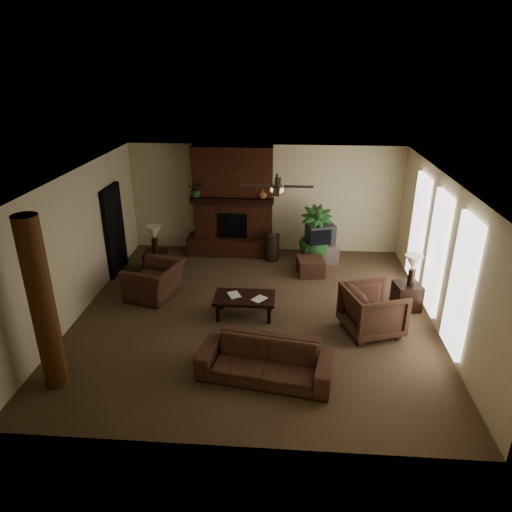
# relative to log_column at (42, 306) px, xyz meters

# --- Properties ---
(room_shell) EXTENTS (7.00, 7.00, 7.00)m
(room_shell) POSITION_rel_log_column_xyz_m (2.95, 2.40, 0.00)
(room_shell) COLOR brown
(room_shell) RESTS_ON ground
(fireplace) EXTENTS (2.40, 0.70, 2.80)m
(fireplace) POSITION_rel_log_column_xyz_m (2.15, 5.62, -0.24)
(fireplace) COLOR #562817
(fireplace) RESTS_ON ground
(windows) EXTENTS (0.08, 3.65, 2.35)m
(windows) POSITION_rel_log_column_xyz_m (6.40, 2.60, -0.05)
(windows) COLOR white
(windows) RESTS_ON ground
(log_column) EXTENTS (0.36, 0.36, 2.80)m
(log_column) POSITION_rel_log_column_xyz_m (0.00, 0.00, 0.00)
(log_column) COLOR #5C3417
(log_column) RESTS_ON ground
(doorway) EXTENTS (0.10, 1.00, 2.10)m
(doorway) POSITION_rel_log_column_xyz_m (-0.49, 4.20, -0.35)
(doorway) COLOR black
(doorway) RESTS_ON ground
(ceiling_fan) EXTENTS (1.35, 1.35, 0.37)m
(ceiling_fan) POSITION_rel_log_column_xyz_m (3.35, 2.70, 1.13)
(ceiling_fan) COLOR black
(ceiling_fan) RESTS_ON ceiling
(sofa) EXTENTS (2.22, 0.98, 0.84)m
(sofa) POSITION_rel_log_column_xyz_m (3.28, 0.41, -0.98)
(sofa) COLOR #4E3021
(sofa) RESTS_ON ground
(armchair_left) EXTENTS (1.01, 1.29, 0.99)m
(armchair_left) POSITION_rel_log_column_xyz_m (0.75, 3.01, -0.90)
(armchair_left) COLOR #4E3021
(armchair_left) RESTS_ON ground
(armchair_right) EXTENTS (1.18, 1.22, 1.01)m
(armchair_right) POSITION_rel_log_column_xyz_m (5.19, 1.90, -0.90)
(armchair_right) COLOR #4E3021
(armchair_right) RESTS_ON ground
(coffee_table) EXTENTS (1.20, 0.70, 0.43)m
(coffee_table) POSITION_rel_log_column_xyz_m (2.76, 2.31, -1.03)
(coffee_table) COLOR black
(coffee_table) RESTS_ON ground
(ottoman) EXTENTS (0.69, 0.69, 0.40)m
(ottoman) POSITION_rel_log_column_xyz_m (4.14, 4.35, -1.20)
(ottoman) COLOR #4E3021
(ottoman) RESTS_ON ground
(tv_stand) EXTENTS (0.92, 0.63, 0.50)m
(tv_stand) POSITION_rel_log_column_xyz_m (4.41, 5.11, -1.15)
(tv_stand) COLOR silver
(tv_stand) RESTS_ON ground
(tv) EXTENTS (0.76, 0.68, 0.52)m
(tv) POSITION_rel_log_column_xyz_m (4.37, 5.07, -0.64)
(tv) COLOR #323235
(tv) RESTS_ON tv_stand
(floor_vase) EXTENTS (0.34, 0.34, 0.77)m
(floor_vase) POSITION_rel_log_column_xyz_m (3.17, 5.15, -0.97)
(floor_vase) COLOR #2E2119
(floor_vase) RESTS_ON ground
(floor_plant) EXTENTS (1.03, 1.55, 0.81)m
(floor_plant) POSITION_rel_log_column_xyz_m (4.26, 5.11, -1.00)
(floor_plant) COLOR #245120
(floor_plant) RESTS_ON ground
(side_table_left) EXTENTS (0.52, 0.52, 0.55)m
(side_table_left) POSITION_rel_log_column_xyz_m (0.45, 4.18, -1.12)
(side_table_left) COLOR black
(side_table_left) RESTS_ON ground
(lamp_left) EXTENTS (0.44, 0.44, 0.65)m
(lamp_left) POSITION_rel_log_column_xyz_m (0.47, 4.13, -0.40)
(lamp_left) COLOR black
(lamp_left) RESTS_ON side_table_left
(side_table_right) EXTENTS (0.58, 0.58, 0.55)m
(side_table_right) POSITION_rel_log_column_xyz_m (6.04, 2.86, -1.12)
(side_table_right) COLOR black
(side_table_right) RESTS_ON ground
(lamp_right) EXTENTS (0.45, 0.45, 0.65)m
(lamp_right) POSITION_rel_log_column_xyz_m (6.07, 2.82, -0.40)
(lamp_right) COLOR black
(lamp_right) RESTS_ON side_table_right
(mantel_plant) EXTENTS (0.41, 0.45, 0.33)m
(mantel_plant) POSITION_rel_log_column_xyz_m (1.25, 5.40, 0.32)
(mantel_plant) COLOR #245120
(mantel_plant) RESTS_ON fireplace
(mantel_vase) EXTENTS (0.24, 0.25, 0.22)m
(mantel_vase) POSITION_rel_log_column_xyz_m (2.92, 5.39, 0.27)
(mantel_vase) COLOR brown
(mantel_vase) RESTS_ON fireplace
(book_a) EXTENTS (0.21, 0.12, 0.29)m
(book_a) POSITION_rel_log_column_xyz_m (2.45, 2.29, -0.83)
(book_a) COLOR #999999
(book_a) RESTS_ON coffee_table
(book_b) EXTENTS (0.18, 0.14, 0.29)m
(book_b) POSITION_rel_log_column_xyz_m (2.97, 2.27, -0.82)
(book_b) COLOR #999999
(book_b) RESTS_ON coffee_table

